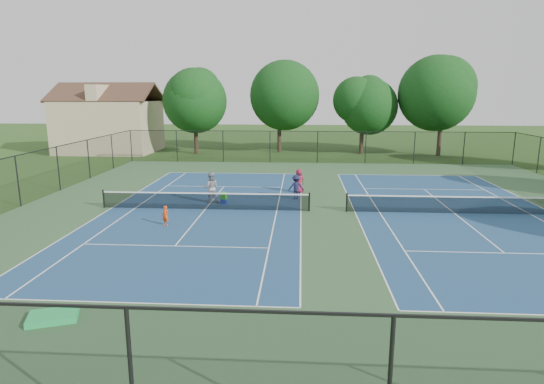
# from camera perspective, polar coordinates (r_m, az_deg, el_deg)

# --- Properties ---
(ground) EXTENTS (140.00, 140.00, 0.00)m
(ground) POSITION_cam_1_polar(r_m,az_deg,el_deg) (25.85, 7.01, -2.43)
(ground) COLOR #234716
(ground) RESTS_ON ground
(court_pad) EXTENTS (36.00, 36.00, 0.01)m
(court_pad) POSITION_cam_1_polar(r_m,az_deg,el_deg) (25.85, 7.01, -2.42)
(court_pad) COLOR #2E512E
(court_pad) RESTS_ON ground
(tennis_court_left) EXTENTS (12.00, 23.83, 1.07)m
(tennis_court_left) POSITION_cam_1_polar(r_m,az_deg,el_deg) (26.35, -8.37, -1.97)
(tennis_court_left) COLOR navy
(tennis_court_left) RESTS_ON ground
(tennis_court_right) EXTENTS (12.00, 23.83, 1.07)m
(tennis_court_right) POSITION_cam_1_polar(r_m,az_deg,el_deg) (27.16, 21.93, -2.32)
(tennis_court_right) COLOR navy
(tennis_court_right) RESTS_ON ground
(perimeter_fence) EXTENTS (36.08, 36.08, 3.02)m
(perimeter_fence) POSITION_cam_1_polar(r_m,az_deg,el_deg) (25.49, 7.10, 1.05)
(perimeter_fence) COLOR black
(perimeter_fence) RESTS_ON ground
(tree_back_a) EXTENTS (6.80, 6.80, 9.15)m
(tree_back_a) POSITION_cam_1_polar(r_m,az_deg,el_deg) (50.27, -9.69, 11.62)
(tree_back_a) COLOR #2D2116
(tree_back_a) RESTS_ON ground
(tree_back_b) EXTENTS (7.60, 7.60, 10.03)m
(tree_back_b) POSITION_cam_1_polar(r_m,az_deg,el_deg) (51.01, 0.94, 12.43)
(tree_back_b) COLOR #2D2116
(tree_back_b) RESTS_ON ground
(tree_back_c) EXTENTS (6.00, 6.00, 8.40)m
(tree_back_c) POSITION_cam_1_polar(r_m,az_deg,el_deg) (50.39, 11.35, 10.93)
(tree_back_c) COLOR #2D2116
(tree_back_c) RESTS_ON ground
(tree_back_d) EXTENTS (7.80, 7.80, 10.37)m
(tree_back_d) POSITION_cam_1_polar(r_m,az_deg,el_deg) (51.07, 20.69, 11.91)
(tree_back_d) COLOR #2D2116
(tree_back_d) RESTS_ON ground
(clapboard_house) EXTENTS (10.80, 8.10, 7.65)m
(clapboard_house) POSITION_cam_1_polar(r_m,az_deg,el_deg) (54.47, -19.73, 8.02)
(clapboard_house) COLOR tan
(clapboard_house) RESTS_ON ground
(child_player) EXTENTS (0.43, 0.36, 1.02)m
(child_player) POSITION_cam_1_polar(r_m,az_deg,el_deg) (23.47, -13.22, -2.92)
(child_player) COLOR #FC4710
(child_player) RESTS_ON ground
(instructor) EXTENTS (1.02, 0.86, 1.88)m
(instructor) POSITION_cam_1_polar(r_m,az_deg,el_deg) (27.72, -7.68, 0.56)
(instructor) COLOR gray
(instructor) RESTS_ON ground
(bystander_b) EXTENTS (1.04, 0.65, 1.54)m
(bystander_b) POSITION_cam_1_polar(r_m,az_deg,el_deg) (28.50, 3.05, 0.63)
(bystander_b) COLOR #191937
(bystander_b) RESTS_ON ground
(bystander_c) EXTENTS (0.93, 0.84, 1.60)m
(bystander_c) POSITION_cam_1_polar(r_m,az_deg,el_deg) (30.29, 3.42, 1.39)
(bystander_c) COLOR maroon
(bystander_c) RESTS_ON ground
(ball_crate) EXTENTS (0.43, 0.36, 0.29)m
(ball_crate) POSITION_cam_1_polar(r_m,az_deg,el_deg) (27.51, -6.04, -1.19)
(ball_crate) COLOR #162B97
(ball_crate) RESTS_ON ground
(ball_hopper) EXTENTS (0.41, 0.37, 0.42)m
(ball_hopper) POSITION_cam_1_polar(r_m,az_deg,el_deg) (27.43, -6.06, -0.47)
(ball_hopper) COLOR green
(ball_hopper) RESTS_ON ball_crate
(green_tarp) EXTENTS (1.60, 1.32, 0.19)m
(green_tarp) POSITION_cam_1_polar(r_m,az_deg,el_deg) (15.34, -25.79, -13.91)
(green_tarp) COLOR #1CC459
(green_tarp) RESTS_ON ground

